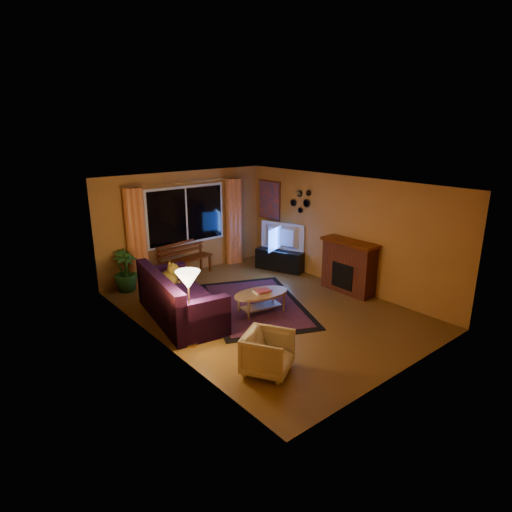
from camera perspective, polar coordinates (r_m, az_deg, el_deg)
floor at (r=8.62m, az=1.28°, el=-7.21°), size 4.50×6.00×0.02m
ceiling at (r=7.92m, az=1.40°, el=9.65°), size 4.50×6.00×0.02m
wall_back at (r=10.57m, az=-9.39°, el=4.35°), size 4.50×0.02×2.50m
wall_left at (r=6.99m, az=-12.88°, el=-2.42°), size 0.02×6.00×2.50m
wall_right at (r=9.76m, az=11.47°, el=3.19°), size 0.02×6.00×2.50m
window at (r=10.48m, az=-9.26°, el=5.36°), size 2.00×0.02×1.30m
curtain_rod at (r=10.31m, az=-9.34°, el=9.68°), size 3.20×0.03×0.03m
curtain_left at (r=9.90m, az=-15.72°, el=2.31°), size 0.36×0.36×2.24m
curtain_right at (r=11.22m, az=-3.05°, el=4.60°), size 0.36×0.36×2.24m
bench at (r=10.50m, az=-9.31°, el=-1.61°), size 1.48×0.67×0.43m
potted_plant at (r=9.84m, az=-17.02°, el=-1.91°), size 0.62×0.62×0.92m
sofa at (r=8.21m, az=-10.06°, el=-5.14°), size 1.35×2.43×0.93m
dog at (r=8.59m, az=-11.56°, el=-2.75°), size 0.29×0.40×0.42m
armchair at (r=6.45m, az=1.58°, el=-12.54°), size 0.89×0.88×0.69m
floor_lamp at (r=7.12m, az=-8.86°, el=-7.07°), size 0.25×0.25×1.29m
rug at (r=8.82m, az=-0.12°, el=-6.47°), size 2.84×3.40×0.02m
coffee_table at (r=8.42m, az=0.72°, el=-6.19°), size 1.32×1.32×0.41m
tv_console at (r=10.86m, az=3.24°, el=-0.53°), size 0.82×1.30×0.52m
television at (r=10.70m, az=3.29°, el=2.54°), size 0.57×1.16×0.68m
fireplace at (r=9.55m, az=12.27°, el=-1.54°), size 0.40×1.20×1.10m
mirror_cluster at (r=10.46m, az=5.94°, el=7.43°), size 0.06×0.60×0.56m
painting at (r=11.32m, az=1.79°, el=7.46°), size 0.04×0.76×0.96m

